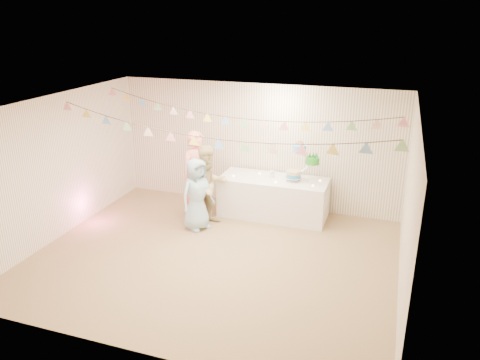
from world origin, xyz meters
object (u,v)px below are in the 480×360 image
(table, at_px, (273,197))
(cake_stand, at_px, (302,165))
(person_adult_a, at_px, (198,175))
(person_child, at_px, (197,194))
(person_adult_b, at_px, (209,186))

(table, distance_m, cake_stand, 0.91)
(person_adult_a, relative_size, person_child, 1.27)
(table, bearing_deg, cake_stand, 5.19)
(cake_stand, distance_m, person_adult_b, 1.86)
(cake_stand, distance_m, person_adult_a, 2.07)
(table, distance_m, person_adult_a, 1.59)
(cake_stand, bearing_deg, person_child, -148.50)
(table, height_order, person_adult_b, person_adult_b)
(table, height_order, person_adult_a, person_adult_a)
(cake_stand, height_order, person_child, cake_stand)
(table, bearing_deg, person_child, -139.70)
(cake_stand, relative_size, person_adult_b, 0.47)
(person_adult_b, bearing_deg, person_adult_a, 92.91)
(table, relative_size, person_adult_a, 1.20)
(person_adult_a, bearing_deg, person_child, -119.60)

